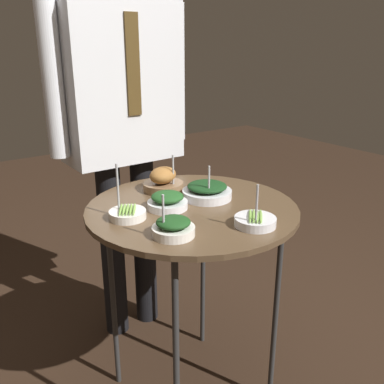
{
  "coord_description": "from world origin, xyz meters",
  "views": [
    {
      "loc": [
        -0.78,
        -1.07,
        1.3
      ],
      "look_at": [
        0.0,
        0.0,
        0.83
      ],
      "focal_mm": 40.0,
      "sensor_mm": 36.0,
      "label": 1
    }
  ],
  "objects_px": {
    "bowl_spinach_front_left": "(167,201)",
    "bowl_asparagus_mid_right": "(255,221)",
    "serving_cart": "(192,221)",
    "bowl_roast_center": "(163,181)",
    "bowl_asparagus_far_rim": "(127,213)",
    "bowl_spinach_mid_left": "(207,191)",
    "bowl_spinach_front_right": "(173,227)",
    "waiter_figure": "(121,103)"
  },
  "relations": [
    {
      "from": "bowl_spinach_mid_left",
      "to": "bowl_spinach_front_right",
      "type": "xyz_separation_m",
      "value": [
        -0.26,
        -0.19,
        -0.0
      ]
    },
    {
      "from": "waiter_figure",
      "to": "bowl_spinach_front_left",
      "type": "bearing_deg",
      "value": -101.01
    },
    {
      "from": "serving_cart",
      "to": "waiter_figure",
      "type": "relative_size",
      "value": 0.47
    },
    {
      "from": "bowl_spinach_front_right",
      "to": "bowl_roast_center",
      "type": "bearing_deg",
      "value": 61.84
    },
    {
      "from": "bowl_spinach_front_left",
      "to": "bowl_spinach_front_right",
      "type": "bearing_deg",
      "value": -118.42
    },
    {
      "from": "bowl_roast_center",
      "to": "bowl_asparagus_far_rim",
      "type": "xyz_separation_m",
      "value": [
        -0.23,
        -0.16,
        -0.02
      ]
    },
    {
      "from": "serving_cart",
      "to": "bowl_spinach_front_right",
      "type": "xyz_separation_m",
      "value": [
        -0.18,
        -0.15,
        0.08
      ]
    },
    {
      "from": "bowl_asparagus_mid_right",
      "to": "bowl_spinach_front_left",
      "type": "bearing_deg",
      "value": 116.34
    },
    {
      "from": "bowl_asparagus_mid_right",
      "to": "bowl_spinach_front_right",
      "type": "xyz_separation_m",
      "value": [
        -0.23,
        0.09,
        0.01
      ]
    },
    {
      "from": "bowl_asparagus_far_rim",
      "to": "waiter_figure",
      "type": "relative_size",
      "value": 0.1
    },
    {
      "from": "serving_cart",
      "to": "bowl_roast_center",
      "type": "bearing_deg",
      "value": 87.42
    },
    {
      "from": "bowl_asparagus_mid_right",
      "to": "bowl_asparagus_far_rim",
      "type": "height_order",
      "value": "bowl_asparagus_far_rim"
    },
    {
      "from": "bowl_asparagus_mid_right",
      "to": "bowl_spinach_front_right",
      "type": "bearing_deg",
      "value": 159.83
    },
    {
      "from": "serving_cart",
      "to": "bowl_spinach_mid_left",
      "type": "xyz_separation_m",
      "value": [
        0.09,
        0.03,
        0.08
      ]
    },
    {
      "from": "bowl_spinach_mid_left",
      "to": "bowl_asparagus_far_rim",
      "type": "bearing_deg",
      "value": 179.61
    },
    {
      "from": "bowl_spinach_front_left",
      "to": "bowl_roast_center",
      "type": "height_order",
      "value": "bowl_roast_center"
    },
    {
      "from": "bowl_spinach_front_right",
      "to": "waiter_figure",
      "type": "distance_m",
      "value": 0.74
    },
    {
      "from": "serving_cart",
      "to": "bowl_spinach_front_right",
      "type": "height_order",
      "value": "bowl_spinach_front_right"
    },
    {
      "from": "bowl_spinach_front_left",
      "to": "bowl_asparagus_far_rim",
      "type": "relative_size",
      "value": 0.78
    },
    {
      "from": "bowl_spinach_mid_left",
      "to": "bowl_spinach_front_left",
      "type": "bearing_deg",
      "value": 179.86
    },
    {
      "from": "bowl_spinach_front_left",
      "to": "bowl_asparagus_far_rim",
      "type": "height_order",
      "value": "bowl_asparagus_far_rim"
    },
    {
      "from": "bowl_roast_center",
      "to": "bowl_asparagus_far_rim",
      "type": "height_order",
      "value": "bowl_asparagus_far_rim"
    },
    {
      "from": "bowl_spinach_mid_left",
      "to": "bowl_roast_center",
      "type": "bearing_deg",
      "value": 116.35
    },
    {
      "from": "bowl_asparagus_mid_right",
      "to": "bowl_asparagus_far_rim",
      "type": "xyz_separation_m",
      "value": [
        -0.28,
        0.27,
        0.0
      ]
    },
    {
      "from": "bowl_spinach_front_left",
      "to": "bowl_spinach_front_right",
      "type": "distance_m",
      "value": 0.21
    },
    {
      "from": "bowl_roast_center",
      "to": "bowl_asparagus_mid_right",
      "type": "xyz_separation_m",
      "value": [
        0.05,
        -0.43,
        -0.02
      ]
    },
    {
      "from": "bowl_spinach_front_left",
      "to": "bowl_asparagus_far_rim",
      "type": "distance_m",
      "value": 0.15
    },
    {
      "from": "serving_cart",
      "to": "bowl_asparagus_mid_right",
      "type": "bearing_deg",
      "value": -76.22
    },
    {
      "from": "bowl_roast_center",
      "to": "bowl_spinach_front_right",
      "type": "distance_m",
      "value": 0.39
    },
    {
      "from": "bowl_roast_center",
      "to": "bowl_spinach_front_right",
      "type": "bearing_deg",
      "value": -118.16
    },
    {
      "from": "bowl_asparagus_mid_right",
      "to": "bowl_asparagus_far_rim",
      "type": "distance_m",
      "value": 0.39
    },
    {
      "from": "bowl_spinach_front_left",
      "to": "waiter_figure",
      "type": "relative_size",
      "value": 0.08
    },
    {
      "from": "serving_cart",
      "to": "bowl_spinach_front_left",
      "type": "distance_m",
      "value": 0.12
    },
    {
      "from": "bowl_spinach_front_right",
      "to": "bowl_asparagus_far_rim",
      "type": "relative_size",
      "value": 0.76
    },
    {
      "from": "bowl_spinach_front_left",
      "to": "bowl_asparagus_mid_right",
      "type": "relative_size",
      "value": 0.95
    },
    {
      "from": "bowl_asparagus_mid_right",
      "to": "bowl_asparagus_far_rim",
      "type": "bearing_deg",
      "value": 135.8
    },
    {
      "from": "waiter_figure",
      "to": "bowl_asparagus_far_rim",
      "type": "bearing_deg",
      "value": -116.53
    },
    {
      "from": "serving_cart",
      "to": "bowl_spinach_front_right",
      "type": "bearing_deg",
      "value": -139.02
    },
    {
      "from": "bowl_spinach_front_left",
      "to": "bowl_roast_center",
      "type": "xyz_separation_m",
      "value": [
        0.08,
        0.16,
        0.01
      ]
    },
    {
      "from": "bowl_spinach_mid_left",
      "to": "bowl_spinach_front_right",
      "type": "bearing_deg",
      "value": -145.0
    },
    {
      "from": "bowl_spinach_front_right",
      "to": "serving_cart",
      "type": "bearing_deg",
      "value": 40.98
    },
    {
      "from": "bowl_spinach_mid_left",
      "to": "bowl_asparagus_mid_right",
      "type": "bearing_deg",
      "value": -96.17
    }
  ]
}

